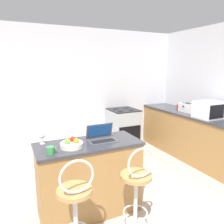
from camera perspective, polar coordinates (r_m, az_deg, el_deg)
name	(u,v)px	position (r m, az deg, el deg)	size (l,w,h in m)	color
wall_back	(67,93)	(4.59, -11.64, 4.96)	(12.00, 0.06, 2.60)	silver
breakfast_bar	(89,178)	(2.86, -5.93, -16.69)	(1.26, 0.56, 0.92)	#9E703D
counter_right	(206,141)	(4.47, 23.30, -6.96)	(0.64, 3.29, 0.92)	#9E703D
bar_stool_near	(76,210)	(2.30, -9.44, -23.94)	(0.40, 0.40, 1.03)	silver
bar_stool_far	(137,193)	(2.52, 6.44, -20.27)	(0.40, 0.40, 1.03)	silver
laptop	(101,136)	(2.73, -2.79, -6.39)	(0.35, 0.24, 0.20)	#47474C
microwave	(209,110)	(4.28, 24.04, 0.58)	(0.47, 0.40, 0.30)	white
toaster	(188,108)	(4.70, 19.18, 1.11)	(0.25, 0.31, 0.18)	silver
stove_range	(123,130)	(4.82, 2.96, -4.68)	(0.59, 0.61, 0.93)	#9EA3A8
fruit_bowl	(72,144)	(2.55, -10.49, -8.22)	(0.26, 0.26, 0.11)	silver
mug_red	(178,106)	(5.01, 16.97, 1.39)	(0.10, 0.08, 0.09)	red
mug_green	(51,150)	(2.40, -15.70, -9.65)	(0.10, 0.08, 0.09)	#338447
wine_glass_tall	(42,136)	(2.73, -17.86, -5.92)	(0.08, 0.08, 0.14)	silver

